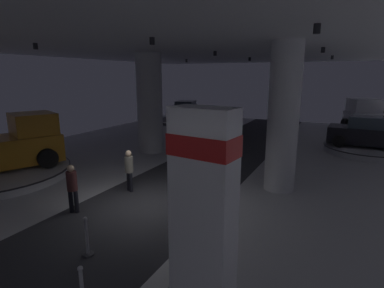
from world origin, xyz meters
The scene contains 16 objects.
ground centered at (0.00, 0.00, -0.02)m, with size 24.00×44.00×0.06m.
ceiling_with_spotlights centered at (0.00, 0.00, 5.55)m, with size 24.00×44.00×0.39m.
column_left centered at (-4.12, 6.18, 2.75)m, with size 1.41×1.41×5.50m.
column_right centered at (3.65, 3.47, 2.75)m, with size 1.13×1.13×5.50m.
brand_sign_pylon centered at (3.61, -3.50, 1.97)m, with size 1.33×0.79×3.80m.
display_platform_far_right centered at (7.03, 11.40, 0.20)m, with size 4.60×4.60×0.37m.
display_car_far_right centered at (7.00, 11.40, 1.14)m, with size 4.31×2.39×1.71m.
display_platform_deep_left centered at (-7.35, 16.69, 0.17)m, with size 5.33×5.33×0.31m.
display_car_deep_left centered at (-7.35, 16.66, 1.08)m, with size 2.93×4.49×1.71m.
pickup_truck_near_left centered at (-7.36, -0.38, 1.29)m, with size 4.18×5.70×2.30m.
display_platform_deep_right centered at (7.60, 15.89, 0.18)m, with size 5.68×5.68×0.32m.
pickup_truck_deep_right centered at (7.47, 16.19, 1.26)m, with size 4.21×5.70×2.30m.
visitor_walking_near centered at (-1.36, 0.70, 0.91)m, with size 0.32×0.32×1.59m.
visitor_walking_far centered at (-1.79, -1.58, 0.91)m, with size 0.32×0.32×1.59m.
stanchion_a centered at (-0.01, 5.24, 0.37)m, with size 0.28×0.28×1.01m.
stanchion_b centered at (0.36, -3.14, 0.37)m, with size 0.28×0.28×1.01m.
Camera 1 is at (5.60, -7.89, 4.29)m, focal length 28.24 mm.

